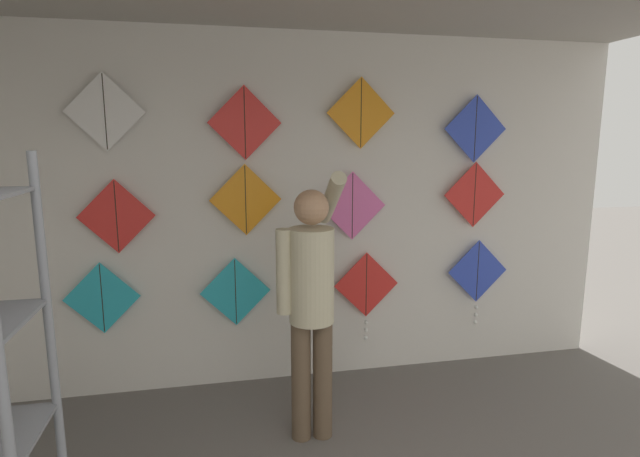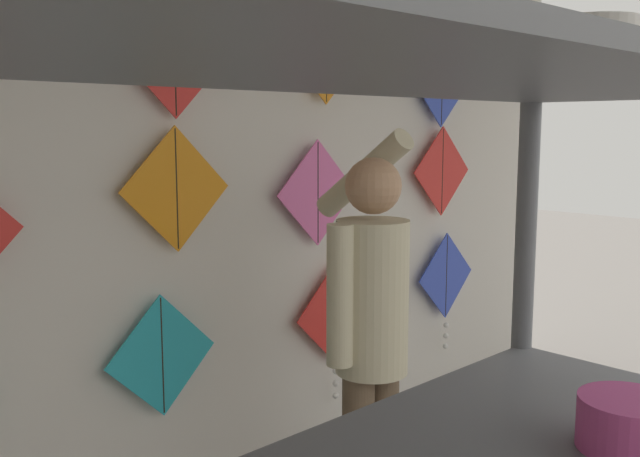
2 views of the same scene
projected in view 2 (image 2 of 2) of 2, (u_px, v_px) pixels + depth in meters
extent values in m
cube|color=silver|center=(245.00, 208.00, 3.49)|extent=(5.40, 0.06, 2.80)
cube|color=slate|center=(413.00, 72.00, 0.52)|extent=(1.02, 0.39, 0.01)
cylinder|color=#D84C99|center=(629.00, 424.00, 0.71)|extent=(0.10, 0.10, 0.05)
cylinder|color=white|center=(589.00, 50.00, 0.70)|extent=(0.10, 0.10, 0.06)
cylinder|color=beige|center=(372.00, 297.00, 2.82)|extent=(0.29, 0.29, 0.61)
sphere|color=tan|center=(373.00, 186.00, 2.75)|extent=(0.22, 0.22, 0.22)
cylinder|color=beige|center=(340.00, 296.00, 2.69)|extent=(0.10, 0.10, 0.55)
cylinder|color=beige|center=(363.00, 175.00, 3.03)|extent=(0.10, 0.51, 0.40)
cube|color=#28B2C6|center=(162.00, 356.00, 3.14)|extent=(0.55, 0.01, 0.55)
cylinder|color=black|center=(162.00, 356.00, 3.14)|extent=(0.01, 0.01, 0.53)
cube|color=red|center=(335.00, 313.00, 3.88)|extent=(0.55, 0.01, 0.55)
cylinder|color=black|center=(335.00, 313.00, 3.88)|extent=(0.01, 0.01, 0.53)
sphere|color=white|center=(336.00, 371.00, 3.92)|extent=(0.04, 0.04, 0.04)
sphere|color=white|center=(336.00, 383.00, 3.93)|extent=(0.04, 0.04, 0.04)
sphere|color=white|center=(336.00, 396.00, 3.94)|extent=(0.04, 0.04, 0.04)
cube|color=blue|center=(446.00, 276.00, 4.57)|extent=(0.55, 0.01, 0.55)
cylinder|color=black|center=(446.00, 276.00, 4.57)|extent=(0.01, 0.01, 0.53)
sphere|color=white|center=(446.00, 325.00, 4.61)|extent=(0.04, 0.04, 0.04)
sphere|color=white|center=(446.00, 336.00, 4.62)|extent=(0.04, 0.04, 0.04)
sphere|color=white|center=(445.00, 346.00, 4.63)|extent=(0.04, 0.04, 0.04)
cube|color=orange|center=(176.00, 189.00, 3.11)|extent=(0.55, 0.01, 0.55)
cylinder|color=black|center=(177.00, 189.00, 3.11)|extent=(0.01, 0.01, 0.53)
cube|color=pink|center=(318.00, 193.00, 3.70)|extent=(0.55, 0.01, 0.55)
cylinder|color=black|center=(318.00, 193.00, 3.70)|extent=(0.01, 0.01, 0.53)
cube|color=red|center=(442.00, 171.00, 4.43)|extent=(0.55, 0.01, 0.55)
cylinder|color=black|center=(442.00, 171.00, 4.43)|extent=(0.01, 0.01, 0.53)
cube|color=red|center=(174.00, 53.00, 3.03)|extent=(0.55, 0.01, 0.55)
cylinder|color=black|center=(174.00, 53.00, 3.03)|extent=(0.01, 0.01, 0.53)
cube|color=orange|center=(326.00, 50.00, 3.64)|extent=(0.55, 0.01, 0.55)
cylinder|color=black|center=(326.00, 50.00, 3.64)|extent=(0.01, 0.01, 0.53)
cube|color=blue|center=(442.00, 81.00, 4.33)|extent=(0.55, 0.01, 0.55)
cylinder|color=black|center=(442.00, 81.00, 4.33)|extent=(0.01, 0.01, 0.53)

